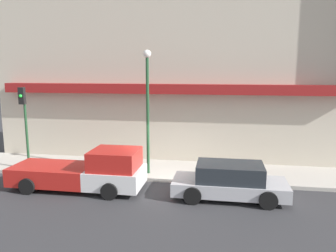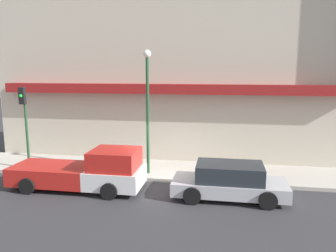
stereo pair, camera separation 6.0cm
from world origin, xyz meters
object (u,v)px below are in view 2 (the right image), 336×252
Objects in this scene: street_lamp at (148,98)px; fire_hydrant at (118,168)px; parked_car at (229,181)px; pickup_truck at (86,171)px; traffic_light at (25,114)px.

fire_hydrant is at bearing -163.10° from street_lamp.
parked_car is 5.24m from street_lamp.
parked_car reaches higher than fire_hydrant.
traffic_light is at bearing 156.18° from pickup_truck.
traffic_light is (-3.77, 1.69, 2.14)m from pickup_truck.
street_lamp reaches higher than pickup_truck.
traffic_light is (-4.62, 0.02, 2.43)m from fire_hydrant.
street_lamp is at bearing 151.41° from parked_car.
pickup_truck is 1.89m from fire_hydrant.
pickup_truck is 1.40× the size of traffic_light.
fire_hydrant is 0.16× the size of traffic_light.
street_lamp is 6.03m from traffic_light.
pickup_truck is at bearing -117.20° from fire_hydrant.
street_lamp is 1.42× the size of traffic_light.
pickup_truck is 4.22m from street_lamp.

